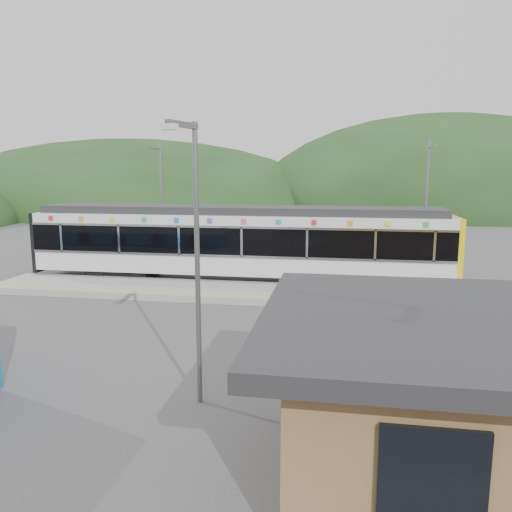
# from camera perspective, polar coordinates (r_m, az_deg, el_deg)

# --- Properties ---
(ground) EXTENTS (120.00, 120.00, 0.00)m
(ground) POSITION_cam_1_polar(r_m,az_deg,el_deg) (18.78, 0.83, -7.17)
(ground) COLOR #4C4C4F
(ground) RESTS_ON ground
(hills) EXTENTS (146.00, 149.00, 26.00)m
(hills) POSITION_cam_1_polar(r_m,az_deg,el_deg) (23.94, 17.67, -3.92)
(hills) COLOR #1E3D19
(hills) RESTS_ON ground
(platform) EXTENTS (26.00, 3.20, 0.30)m
(platform) POSITION_cam_1_polar(r_m,az_deg,el_deg) (21.89, 2.15, -4.32)
(platform) COLOR #9E9E99
(platform) RESTS_ON ground
(yellow_line) EXTENTS (26.00, 0.10, 0.01)m
(yellow_line) POSITION_cam_1_polar(r_m,az_deg,el_deg) (20.60, 1.68, -4.76)
(yellow_line) COLOR yellow
(yellow_line) RESTS_ON platform
(train) EXTENTS (20.44, 3.01, 3.74)m
(train) POSITION_cam_1_polar(r_m,az_deg,el_deg) (24.50, -2.08, 1.75)
(train) COLOR black
(train) RESTS_ON ground
(catenary_mast_west) EXTENTS (0.18, 1.80, 7.00)m
(catenary_mast_west) POSITION_cam_1_polar(r_m,az_deg,el_deg) (28.12, -10.74, 5.86)
(catenary_mast_west) COLOR slate
(catenary_mast_west) RESTS_ON ground
(catenary_mast_east) EXTENTS (0.18, 1.80, 7.00)m
(catenary_mast_east) POSITION_cam_1_polar(r_m,az_deg,el_deg) (26.73, 18.83, 5.33)
(catenary_mast_east) COLOR slate
(catenary_mast_east) RESTS_ON ground
(lamp_post) EXTENTS (0.40, 1.17, 6.52)m
(lamp_post) POSITION_cam_1_polar(r_m,az_deg,el_deg) (11.24, -6.95, 1.59)
(lamp_post) COLOR slate
(lamp_post) RESTS_ON ground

